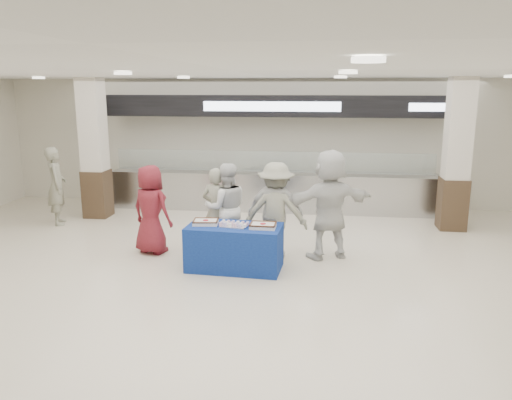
# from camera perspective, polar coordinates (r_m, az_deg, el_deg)

# --- Properties ---
(ground) EXTENTS (14.00, 14.00, 0.00)m
(ground) POSITION_cam_1_polar(r_m,az_deg,el_deg) (7.39, -2.47, -11.08)
(ground) COLOR beige
(ground) RESTS_ON ground
(serving_line) EXTENTS (8.70, 0.85, 2.80)m
(serving_line) POSITION_cam_1_polar(r_m,az_deg,el_deg) (12.24, 1.89, 4.17)
(serving_line) COLOR #B2B4B9
(serving_line) RESTS_ON ground
(column_left) EXTENTS (0.55, 0.55, 3.20)m
(column_left) POSITION_cam_1_polar(r_m,az_deg,el_deg) (12.12, -17.98, 5.25)
(column_left) COLOR #352518
(column_left) RESTS_ON ground
(column_right) EXTENTS (0.55, 0.55, 3.20)m
(column_right) POSITION_cam_1_polar(r_m,az_deg,el_deg) (11.30, 21.93, 4.44)
(column_right) COLOR #352518
(column_right) RESTS_ON ground
(display_table) EXTENTS (1.59, 0.87, 0.75)m
(display_table) POSITION_cam_1_polar(r_m,az_deg,el_deg) (8.36, -2.47, -5.43)
(display_table) COLOR navy
(display_table) RESTS_ON ground
(sheet_cake_left) EXTENTS (0.44, 0.36, 0.09)m
(sheet_cake_left) POSITION_cam_1_polar(r_m,az_deg,el_deg) (8.37, -5.77, -2.47)
(sheet_cake_left) COLOR white
(sheet_cake_left) RESTS_ON display_table
(sheet_cake_right) EXTENTS (0.42, 0.33, 0.09)m
(sheet_cake_right) POSITION_cam_1_polar(r_m,az_deg,el_deg) (8.11, 0.81, -2.89)
(sheet_cake_right) COLOR white
(sheet_cake_right) RESTS_ON display_table
(cupcake_tray) EXTENTS (0.46, 0.38, 0.07)m
(cupcake_tray) POSITION_cam_1_polar(r_m,az_deg,el_deg) (8.22, -2.53, -2.77)
(cupcake_tray) COLOR silver
(cupcake_tray) RESTS_ON display_table
(civilian_maroon) EXTENTS (0.93, 0.77, 1.63)m
(civilian_maroon) POSITION_cam_1_polar(r_m,az_deg,el_deg) (9.25, -11.91, -1.08)
(civilian_maroon) COLOR maroon
(civilian_maroon) RESTS_ON ground
(soldier_a) EXTENTS (0.64, 0.49, 1.56)m
(soldier_a) POSITION_cam_1_polar(r_m,az_deg,el_deg) (9.22, -4.53, -1.10)
(soldier_a) COLOR gray
(soldier_a) RESTS_ON ground
(chef_tall) EXTENTS (0.95, 0.83, 1.65)m
(chef_tall) POSITION_cam_1_polar(r_m,az_deg,el_deg) (9.15, -3.40, -0.90)
(chef_tall) COLOR silver
(chef_tall) RESTS_ON ground
(chef_short) EXTENTS (0.98, 0.43, 1.65)m
(chef_short) POSITION_cam_1_polar(r_m,az_deg,el_deg) (8.76, 2.22, -1.51)
(chef_short) COLOR silver
(chef_short) RESTS_ON ground
(soldier_b) EXTENTS (1.14, 0.70, 1.72)m
(soldier_b) POSITION_cam_1_polar(r_m,az_deg,el_deg) (8.75, 2.29, -1.28)
(soldier_b) COLOR gray
(soldier_b) RESTS_ON ground
(civilian_white) EXTENTS (1.89, 1.28, 1.95)m
(civilian_white) POSITION_cam_1_polar(r_m,az_deg,el_deg) (8.85, 8.35, -0.49)
(civilian_white) COLOR silver
(civilian_white) RESTS_ON ground
(soldier_bg) EXTENTS (0.65, 0.75, 1.73)m
(soldier_bg) POSITION_cam_1_polar(r_m,az_deg,el_deg) (11.81, -21.81, 1.50)
(soldier_bg) COLOR gray
(soldier_bg) RESTS_ON ground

